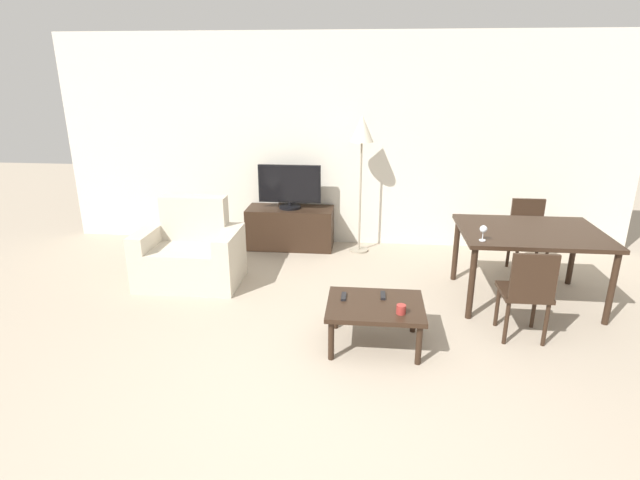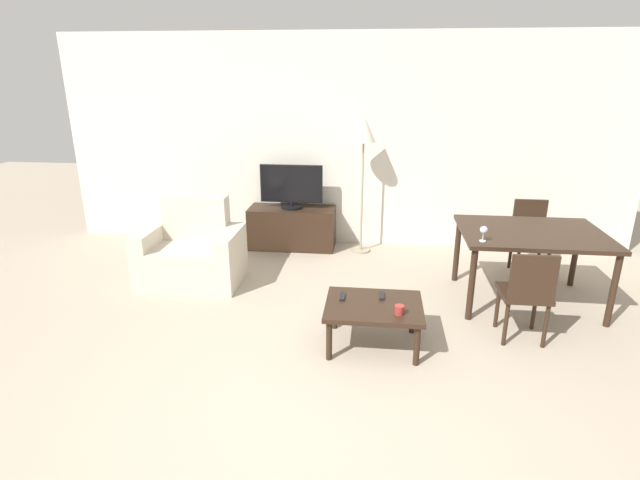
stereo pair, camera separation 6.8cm
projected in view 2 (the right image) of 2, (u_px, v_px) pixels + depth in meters
name	position (u px, v px, depth m)	size (l,w,h in m)	color
ground_plane	(304.00, 418.00, 3.39)	(18.00, 18.00, 0.00)	tan
wall_back	(344.00, 143.00, 6.44)	(7.42, 0.06, 2.70)	silver
armchair	(192.00, 254.00, 5.49)	(1.09, 0.71, 0.92)	beige
tv_stand	(292.00, 228.00, 6.57)	(1.12, 0.46, 0.54)	black
tv	(291.00, 187.00, 6.39)	(0.80, 0.28, 0.57)	black
coffee_table	(374.00, 309.00, 4.18)	(0.81, 0.64, 0.39)	black
dining_table	(532.00, 239.00, 4.89)	(1.36, 1.05, 0.75)	black
dining_chair_near	(527.00, 291.00, 4.20)	(0.40, 0.40, 0.84)	black
dining_chair_far	(530.00, 233.00, 5.71)	(0.40, 0.40, 0.84)	black
floor_lamp	(364.00, 137.00, 6.03)	(0.29, 0.29, 1.73)	gray
remote_primary	(342.00, 297.00, 4.28)	(0.04, 0.15, 0.02)	black
remote_secondary	(382.00, 296.00, 4.29)	(0.04, 0.15, 0.02)	black
cup_white_near	(399.00, 310.00, 3.98)	(0.08, 0.08, 0.08)	maroon
wine_glass_left	(484.00, 231.00, 4.54)	(0.07, 0.07, 0.15)	silver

